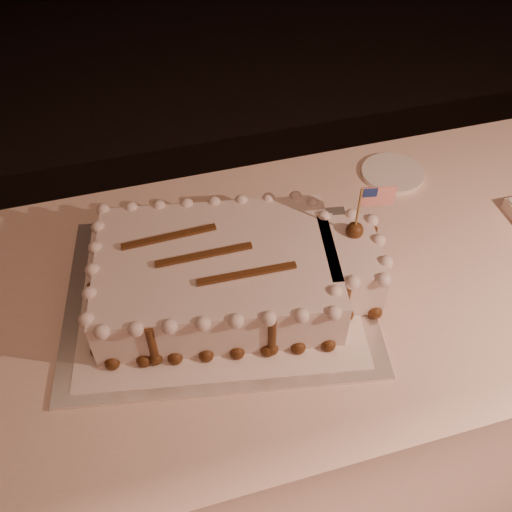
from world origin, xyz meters
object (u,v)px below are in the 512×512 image
object	(u,v)px
sheet_cake	(234,273)
side_plate	(392,173)
banquet_table	(329,363)
cake_board	(219,294)

from	to	relation	value
sheet_cake	side_plate	world-z (taller)	sheet_cake
banquet_table	sheet_cake	size ratio (longest dim) A/B	3.94
banquet_table	sheet_cake	xyz separation A→B (m)	(-0.25, 0.00, 0.44)
side_plate	banquet_table	bearing A→B (deg)	-131.43
cake_board	side_plate	distance (m)	0.57
banquet_table	sheet_cake	bearing A→B (deg)	179.69
sheet_cake	side_plate	xyz separation A→B (m)	(0.48, 0.26, -0.06)
cake_board	sheet_cake	size ratio (longest dim) A/B	1.02
sheet_cake	side_plate	size ratio (longest dim) A/B	3.92
sheet_cake	side_plate	bearing A→B (deg)	28.79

